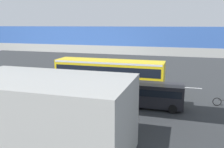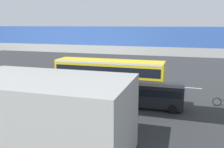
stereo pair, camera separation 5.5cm
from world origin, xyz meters
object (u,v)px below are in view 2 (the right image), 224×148
bicycle_black (224,102)px  pedestrian (118,76)px  city_bus (109,72)px  parked_van (154,94)px

bicycle_black → pedestrian: size_ratio=0.99×
bicycle_black → pedestrian: (10.76, -5.58, 0.51)m
city_bus → pedestrian: bearing=-93.7°
parked_van → pedestrian: (5.10, -7.52, -0.30)m
parked_van → pedestrian: bearing=-55.9°
pedestrian → parked_van: bearing=124.1°
parked_van → bicycle_black: bearing=-161.1°
bicycle_black → parked_van: bearing=18.9°
bicycle_black → pedestrian: pedestrian is taller
bicycle_black → city_bus: bearing=-12.9°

